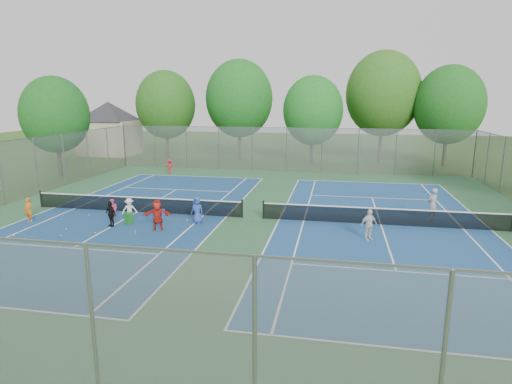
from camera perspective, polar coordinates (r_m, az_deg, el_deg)
ground at (r=24.19m, az=-0.44°, el=-3.51°), size 120.00×120.00×0.00m
court_pad at (r=24.19m, az=-0.44°, el=-3.50°), size 32.00×32.00×0.01m
court_left at (r=26.40m, az=-15.53°, el=-2.57°), size 10.97×23.77×0.01m
court_right at (r=23.89m, az=16.31°, el=-4.19°), size 10.97×23.77×0.01m
net_left at (r=26.29m, az=-15.59°, el=-1.65°), size 12.87×0.10×0.91m
net_right at (r=23.77m, az=16.38°, el=-3.18°), size 12.87×0.10×0.91m
fence_north at (r=39.35m, az=4.09°, el=5.64°), size 32.00×0.10×4.00m
fence_south at (r=9.41m, az=-20.74°, el=-18.10°), size 32.00×0.10×4.00m
fence_west at (r=31.03m, az=-30.86°, el=2.06°), size 0.10×32.00×4.00m
house at (r=53.85m, az=-19.03°, el=9.20°), size 11.03×11.03×7.30m
tree_nw at (r=48.49m, az=-11.95°, el=11.30°), size 6.40×6.40×9.58m
tree_nl at (r=47.00m, az=-2.24°, el=12.32°), size 7.20×7.20×10.69m
tree_nc at (r=43.90m, az=7.58°, el=10.71°), size 6.00×6.00×8.85m
tree_nr at (r=47.03m, az=16.61°, el=12.43°), size 7.60×7.60×11.42m
tree_ne at (r=46.03m, az=24.34°, el=10.53°), size 6.60×6.60×9.77m
tree_side_w at (r=40.39m, az=-25.23°, el=9.29°), size 5.60×5.60×8.47m
ball_crate at (r=25.57m, az=-12.39°, el=-2.59°), size 0.44×0.44×0.29m
ball_hopper at (r=23.96m, az=-16.60°, el=-3.41°), size 0.42×0.42×0.63m
student_a at (r=26.38m, az=-28.06°, el=-2.13°), size 0.54×0.40×1.36m
student_b at (r=25.31m, az=-18.54°, el=-2.13°), size 0.66×0.59×1.12m
student_c at (r=24.48m, az=-16.51°, el=-2.28°), size 0.96×0.83×1.29m
student_d at (r=23.75m, az=-18.81°, el=-2.80°), size 0.86×0.65×1.35m
student_e at (r=23.26m, az=-7.85°, el=-2.42°), size 0.80×0.61×1.46m
student_f at (r=22.35m, az=-13.00°, el=-3.05°), size 1.56×0.83×1.61m
child_far_baseline at (r=38.98m, az=-11.42°, el=3.35°), size 0.85×0.49×1.30m
instructor at (r=25.59m, az=22.49°, el=-1.51°), size 0.78×0.74×1.80m
teen_court_b at (r=21.06m, az=14.80°, el=-4.24°), size 0.95×0.77×1.51m
tennis_ball_0 at (r=22.94m, az=-20.68°, el=-5.15°), size 0.07×0.07×0.07m
tennis_ball_1 at (r=26.46m, az=-21.37°, el=-2.91°), size 0.07×0.07×0.07m
tennis_ball_2 at (r=22.17m, az=-15.80°, el=-5.40°), size 0.07×0.07×0.07m
tennis_ball_3 at (r=22.59m, az=-15.80°, el=-5.08°), size 0.07×0.07×0.07m
tennis_ball_4 at (r=24.15m, az=-23.98°, el=-4.56°), size 0.07×0.07×0.07m
tennis_ball_5 at (r=24.22m, az=-29.54°, el=-5.08°), size 0.07×0.07×0.07m
tennis_ball_6 at (r=23.94m, az=-9.17°, el=-3.76°), size 0.07×0.07×0.07m
tennis_ball_7 at (r=23.09m, az=-24.56°, el=-5.37°), size 0.07×0.07×0.07m
tennis_ball_8 at (r=24.09m, az=-18.42°, el=-4.15°), size 0.07×0.07×0.07m
tennis_ball_9 at (r=23.37m, az=-28.47°, el=-5.56°), size 0.07×0.07×0.07m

